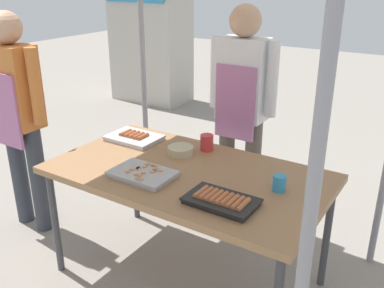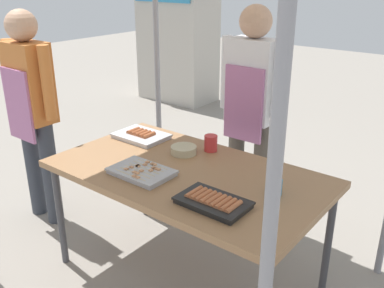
% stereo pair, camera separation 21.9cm
% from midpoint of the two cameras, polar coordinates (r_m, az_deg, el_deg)
% --- Properties ---
extents(ground_plane, '(18.00, 18.00, 0.00)m').
position_cam_midpoint_polar(ground_plane, '(2.90, -2.82, -17.09)').
color(ground_plane, gray).
extents(stall_table, '(1.60, 0.90, 0.75)m').
position_cam_midpoint_polar(stall_table, '(2.52, -3.11, -4.68)').
color(stall_table, '#9E724C').
rests_on(stall_table, ground).
extents(tray_grilled_sausages, '(0.35, 0.22, 0.05)m').
position_cam_midpoint_polar(tray_grilled_sausages, '(2.14, 0.97, -7.54)').
color(tray_grilled_sausages, black).
rests_on(tray_grilled_sausages, stall_table).
extents(tray_meat_skewers, '(0.35, 0.24, 0.04)m').
position_cam_midpoint_polar(tray_meat_skewers, '(2.45, -9.05, -3.97)').
color(tray_meat_skewers, '#ADADB2').
rests_on(tray_meat_skewers, stall_table).
extents(tray_pork_links, '(0.36, 0.26, 0.05)m').
position_cam_midpoint_polar(tray_pork_links, '(2.98, -9.76, 0.83)').
color(tray_pork_links, silver).
rests_on(tray_pork_links, stall_table).
extents(condiment_bowl, '(0.16, 0.16, 0.05)m').
position_cam_midpoint_polar(condiment_bowl, '(2.72, -3.82, -0.88)').
color(condiment_bowl, '#BFB28C').
rests_on(condiment_bowl, stall_table).
extents(drink_cup_near_edge, '(0.08, 0.08, 0.10)m').
position_cam_midpoint_polar(drink_cup_near_edge, '(2.76, -0.29, 0.15)').
color(drink_cup_near_edge, red).
rests_on(drink_cup_near_edge, stall_table).
extents(drink_cup_by_wok, '(0.07, 0.07, 0.09)m').
position_cam_midpoint_polar(drink_cup_by_wok, '(2.29, 8.78, -5.19)').
color(drink_cup_by_wok, '#338CBF').
rests_on(drink_cup_by_wok, stall_table).
extents(vendor_woman, '(0.52, 0.23, 1.63)m').
position_cam_midpoint_polar(vendor_woman, '(3.11, 4.59, 5.80)').
color(vendor_woman, '#595147').
rests_on(vendor_woman, ground).
extents(customer_nearby, '(0.52, 0.23, 1.59)m').
position_cam_midpoint_polar(customer_nearby, '(3.29, -23.88, 4.42)').
color(customer_nearby, '#333842').
rests_on(customer_nearby, ground).
extents(neighbor_stall_left, '(1.09, 0.66, 2.01)m').
position_cam_midpoint_polar(neighbor_stall_left, '(6.48, -6.53, 14.55)').
color(neighbor_stall_left, '#B7B2A8').
rests_on(neighbor_stall_left, ground).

